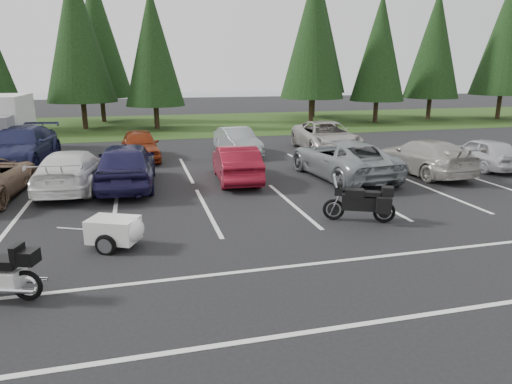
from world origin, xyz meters
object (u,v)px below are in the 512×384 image
object	(u,v)px
car_near_5	(236,163)
car_near_7	(423,157)
car_far_3	(237,141)
car_far_4	(326,137)
car_near_4	(126,164)
car_far_2	(140,145)
cargo_trailer	(114,233)
car_near_3	(72,170)
adventure_motorcycle	(359,198)
car_near_8	(483,153)
car_near_6	(343,159)
car_far_1	(20,146)

from	to	relation	value
car_near_5	car_near_7	size ratio (longest dim) A/B	0.86
car_far_3	car_far_4	size ratio (longest dim) A/B	0.73
car_near_5	car_far_4	world-z (taller)	car_far_4
car_near_4	car_far_2	size ratio (longest dim) A/B	1.20
car_near_4	car_far_4	bearing A→B (deg)	-149.62
car_near_7	cargo_trailer	world-z (taller)	car_near_7
car_near_5	car_far_2	distance (m)	6.33
car_far_2	car_far_3	world-z (taller)	car_far_2
car_near_4	car_near_7	distance (m)	11.67
car_near_3	car_near_5	bearing A→B (deg)	-175.51
car_far_3	adventure_motorcycle	world-z (taller)	adventure_motorcycle
car_far_3	car_far_4	bearing A→B (deg)	-9.89
car_near_7	adventure_motorcycle	size ratio (longest dim) A/B	2.20
car_near_8	adventure_motorcycle	xyz separation A→B (m)	(-8.48, -5.25, 0.01)
car_near_4	car_near_6	distance (m)	8.19
car_near_4	adventure_motorcycle	size ratio (longest dim) A/B	2.24
car_near_8	car_near_3	bearing A→B (deg)	-0.59
car_far_1	car_near_6	bearing A→B (deg)	-18.81
car_near_8	adventure_motorcycle	bearing A→B (deg)	32.93
car_far_1	car_near_3	bearing A→B (deg)	-56.21
car_near_5	car_near_6	xyz separation A→B (m)	(4.15, -0.53, 0.07)
car_near_3	adventure_motorcycle	bearing A→B (deg)	150.54
car_near_4	car_near_7	size ratio (longest dim) A/B	1.02
car_near_7	car_near_8	bearing A→B (deg)	-178.52
car_far_1	adventure_motorcycle	xyz separation A→B (m)	(10.91, -10.99, -0.16)
car_near_4	car_far_2	xyz separation A→B (m)	(0.54, 5.28, -0.14)
car_near_5	cargo_trailer	xyz separation A→B (m)	(-4.25, -5.97, -0.31)
car_near_8	car_near_5	bearing A→B (deg)	-0.83
car_near_3	car_near_4	bearing A→B (deg)	-178.19
car_near_5	cargo_trailer	distance (m)	7.33
car_near_8	cargo_trailer	size ratio (longest dim) A/B	2.39
car_near_5	car_far_3	xyz separation A→B (m)	(1.24, 5.45, -0.02)
car_near_5	car_near_7	xyz separation A→B (m)	(7.63, -0.70, 0.01)
car_near_5	car_far_2	world-z (taller)	car_far_2
car_near_3	cargo_trailer	size ratio (longest dim) A/B	2.97
car_far_1	adventure_motorcycle	distance (m)	15.49
car_near_3	car_far_3	distance (m)	8.88
car_far_1	car_far_4	distance (m)	14.49
car_near_8	car_far_1	distance (m)	20.22
car_far_3	car_far_4	xyz separation A→B (m)	(4.62, -0.33, 0.11)
car_near_8	car_far_1	world-z (taller)	car_far_1
car_near_3	car_far_4	size ratio (longest dim) A/B	0.87
car_near_5	car_far_4	bearing A→B (deg)	-135.03
car_near_4	car_near_6	size ratio (longest dim) A/B	0.91
car_near_5	car_near_6	world-z (taller)	car_near_6
car_far_1	car_near_4	bearing A→B (deg)	-43.37
car_near_4	car_near_7	world-z (taller)	car_near_4
car_far_4	cargo_trailer	bearing A→B (deg)	-127.27
car_far_1	car_far_2	size ratio (longest dim) A/B	1.40
car_near_7	car_far_2	xyz separation A→B (m)	(-11.11, 5.98, -0.00)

